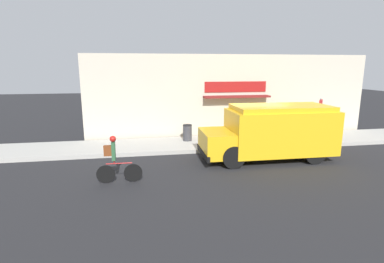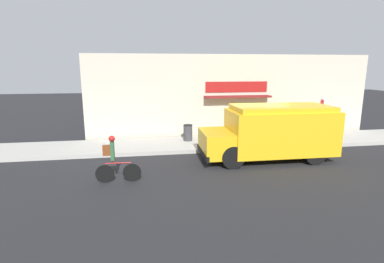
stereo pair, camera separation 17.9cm
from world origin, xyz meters
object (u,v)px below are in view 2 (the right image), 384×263
Objects in this scene: school_bus at (273,132)px; stop_sign_post at (321,113)px; trash_bin at (188,133)px; cyclist at (114,160)px.

school_bus is 2.56× the size of stop_sign_post.
school_bus is at bearing -45.03° from trash_bin.
school_bus is 3.39× the size of cyclist.
cyclist is 10.42m from stop_sign_post.
trash_bin is (-3.21, 3.21, -0.63)m from school_bus.
school_bus reaches higher than cyclist.
stop_sign_post is at bearing 20.42° from cyclist.
stop_sign_post is (3.31, 1.77, 0.44)m from school_bus.
school_bus reaches higher than trash_bin.
school_bus is at bearing 15.49° from cyclist.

